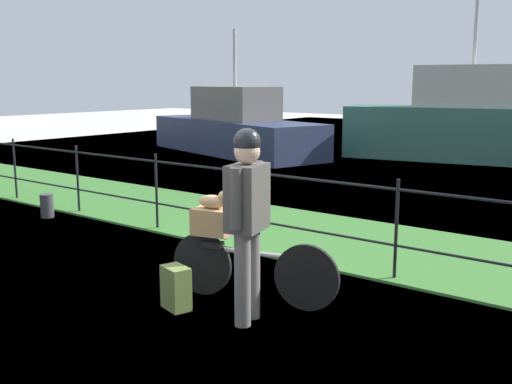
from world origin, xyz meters
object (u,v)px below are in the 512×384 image
object	(u,v)px
terrier_dog	(215,201)
moored_boat_far	(235,129)
cyclist_person	(247,209)
mooring_bollard	(47,206)
bicycle_main	(250,268)
backpack_on_paving	(176,288)
wooden_crate	(213,221)
moored_boat_mid	(470,125)

from	to	relation	value
terrier_dog	moored_boat_far	distance (m)	11.86
cyclist_person	mooring_bollard	distance (m)	5.21
bicycle_main	cyclist_person	distance (m)	0.83
backpack_on_paving	moored_boat_far	world-z (taller)	moored_boat_far
wooden_crate	terrier_dog	distance (m)	0.21
cyclist_person	moored_boat_far	size ratio (longest dim) A/B	0.26
bicycle_main	mooring_bollard	distance (m)	4.79
bicycle_main	backpack_on_paving	size ratio (longest dim) A/B	4.12
moored_boat_far	bicycle_main	bearing A→B (deg)	-49.57
terrier_dog	cyclist_person	size ratio (longest dim) A/B	0.19
cyclist_person	moored_boat_mid	size ratio (longest dim) A/B	0.26
terrier_dog	mooring_bollard	xyz separation A→B (m)	(-4.35, 1.01, -0.77)
bicycle_main	cyclist_person	world-z (taller)	cyclist_person
cyclist_person	mooring_bollard	world-z (taller)	cyclist_person
bicycle_main	terrier_dog	size ratio (longest dim) A/B	5.08
mooring_bollard	backpack_on_paving	bearing A→B (deg)	-19.08
cyclist_person	backpack_on_paving	size ratio (longest dim) A/B	4.21
bicycle_main	moored_boat_mid	xyz separation A→B (m)	(-1.89, 11.65, 0.61)
bicycle_main	backpack_on_paving	xyz separation A→B (m)	(-0.42, -0.57, -0.13)
cyclist_person	mooring_bollard	bearing A→B (deg)	165.28
wooden_crate	moored_boat_mid	distance (m)	11.84
cyclist_person	mooring_bollard	xyz separation A→B (m)	(-4.98, 1.31, -0.82)
mooring_bollard	moored_boat_mid	bearing A→B (deg)	75.31
wooden_crate	mooring_bollard	size ratio (longest dim) A/B	1.00
cyclist_person	backpack_on_paving	xyz separation A→B (m)	(-0.70, -0.17, -0.80)
cyclist_person	moored_boat_mid	xyz separation A→B (m)	(-2.17, 12.04, -0.07)
bicycle_main	backpack_on_paving	world-z (taller)	bicycle_main
terrier_dog	moored_boat_mid	bearing A→B (deg)	97.44
moored_boat_far	terrier_dog	bearing A→B (deg)	-51.17
bicycle_main	cyclist_person	bearing A→B (deg)	-54.81
wooden_crate	moored_boat_far	size ratio (longest dim) A/B	0.05
bicycle_main	backpack_on_paving	bearing A→B (deg)	-126.76
mooring_bollard	cyclist_person	bearing A→B (deg)	-14.72
backpack_on_paving	moored_boat_mid	xyz separation A→B (m)	(-1.47, 12.21, 0.74)
backpack_on_paving	mooring_bollard	xyz separation A→B (m)	(-4.28, 1.48, -0.02)
cyclist_person	moored_boat_mid	world-z (taller)	moored_boat_mid
terrier_dog	moored_boat_mid	world-z (taller)	moored_boat_mid
cyclist_person	backpack_on_paving	bearing A→B (deg)	-166.21
wooden_crate	moored_boat_mid	size ratio (longest dim) A/B	0.05
wooden_crate	moored_boat_far	xyz separation A→B (m)	(-7.41, 9.24, -0.04)
bicycle_main	wooden_crate	world-z (taller)	wooden_crate
bicycle_main	cyclist_person	xyz separation A→B (m)	(0.28, -0.39, 0.67)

